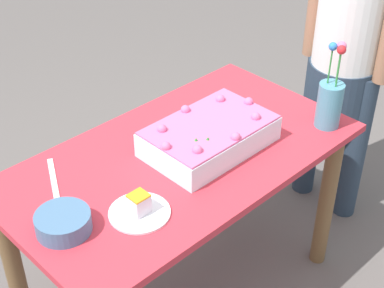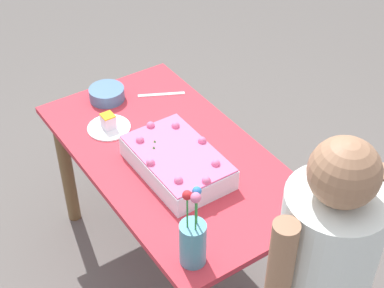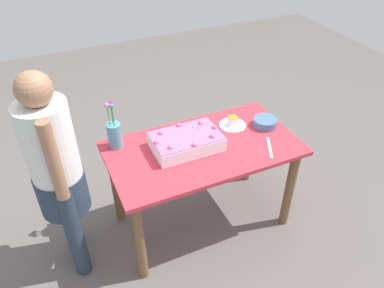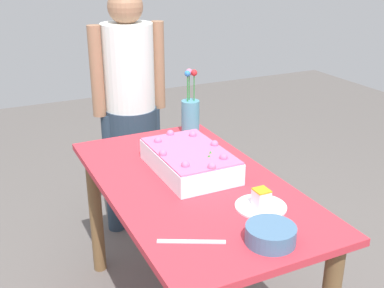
# 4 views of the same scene
# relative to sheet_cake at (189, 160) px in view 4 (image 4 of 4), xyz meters

# --- Properties ---
(dining_table) EXTENTS (1.34, 0.73, 0.75)m
(dining_table) POSITION_rel_sheet_cake_xyz_m (-0.11, 0.04, -0.19)
(dining_table) COLOR #C9313E
(dining_table) RESTS_ON ground_plane
(sheet_cake) EXTENTS (0.47, 0.30, 0.13)m
(sheet_cake) POSITION_rel_sheet_cake_xyz_m (0.00, 0.00, 0.00)
(sheet_cake) COLOR white
(sheet_cake) RESTS_ON dining_table
(serving_plate_with_slice) EXTENTS (0.20, 0.20, 0.08)m
(serving_plate_with_slice) POSITION_rel_sheet_cake_xyz_m (-0.43, -0.10, -0.03)
(serving_plate_with_slice) COLOR white
(serving_plate_with_slice) RESTS_ON dining_table
(cake_knife) EXTENTS (0.13, 0.22, 0.00)m
(cake_knife) POSITION_rel_sheet_cake_xyz_m (-0.53, 0.24, -0.05)
(cake_knife) COLOR silver
(cake_knife) RESTS_ON dining_table
(flower_vase) EXTENTS (0.10, 0.10, 0.35)m
(flower_vase) POSITION_rel_sheet_cake_xyz_m (0.44, -0.22, 0.06)
(flower_vase) COLOR teal
(flower_vase) RESTS_ON dining_table
(fruit_bowl) EXTENTS (0.18, 0.18, 0.06)m
(fruit_bowl) POSITION_rel_sheet_cake_xyz_m (-0.64, -0.00, -0.02)
(fruit_bowl) COLOR #486E94
(fruit_bowl) RESTS_ON dining_table
(person_standing) EXTENTS (0.31, 0.45, 1.49)m
(person_standing) POSITION_rel_sheet_cake_xyz_m (0.86, -0.01, 0.05)
(person_standing) COLOR #273748
(person_standing) RESTS_ON ground_plane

